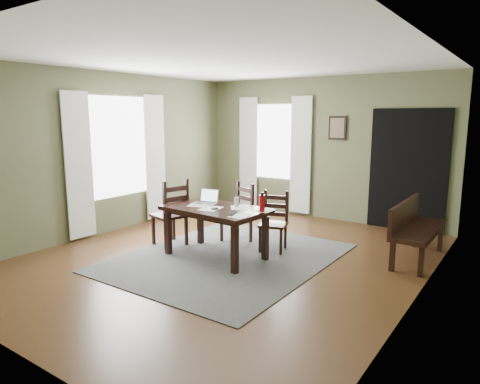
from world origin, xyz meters
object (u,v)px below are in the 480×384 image
Objects in this scene: dining_table at (216,214)px; bench at (414,225)px; chair_end at (171,214)px; water_bottle at (262,203)px; chair_back_right at (274,222)px; laptop at (207,200)px; chair_back_left at (239,214)px.

bench is (2.30, 1.50, -0.15)m from dining_table.
chair_end is 1.60m from water_bottle.
bench is (1.80, 0.74, 0.06)m from chair_back_right.
bench is at bearing 39.91° from water_bottle.
laptop is at bearing 112.99° from chair_end.
dining_table is 1.69× the size of chair_back_right.
dining_table is at bearing -62.33° from chair_back_left.
bench is at bearing 5.48° from chair_back_right.
bench is at bearing 20.75° from laptop.
water_bottle reaches higher than dining_table.
chair_end is at bearing -176.27° from water_bottle.
chair_back_left is at bearing 158.37° from chair_back_right.
chair_end is 0.69m from laptop.
bench is at bearing 128.83° from chair_end.
bench reaches higher than dining_table.
water_bottle is (1.56, 0.10, 0.34)m from chair_end.
dining_table is at bearing 101.88° from chair_end.
dining_table is 1.02× the size of bench.
chair_back_left is (-0.18, 0.81, -0.18)m from dining_table.
dining_table is at bearing -168.51° from water_bottle.
chair_end is 0.71× the size of bench.
chair_end is 1.56m from chair_back_right.
chair_back_right reaches higher than dining_table.
chair_end is 1.05m from chair_back_left.
chair_back_right is 1.04m from laptop.
water_bottle reaches higher than laptop.
chair_back_left reaches higher than bench.
water_bottle is at bearing -91.19° from chair_back_right.
dining_table is 0.93m from chair_back_right.
chair_end reaches higher than chair_back_left.
chair_back_left is at bearing 106.11° from dining_table.
chair_end reaches higher than dining_table.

